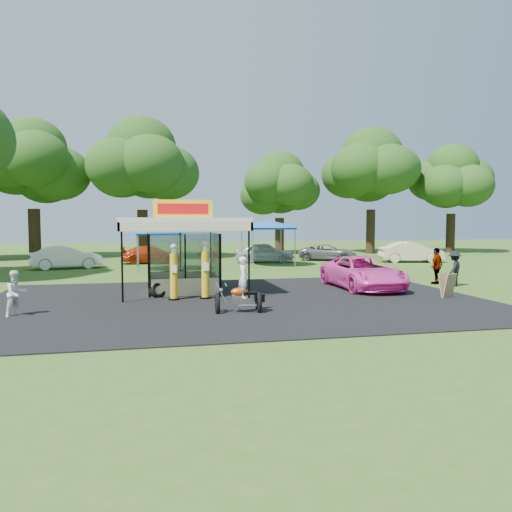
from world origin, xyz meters
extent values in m
plane|color=#30581B|center=(0.00, 0.00, 0.00)|extent=(120.00, 120.00, 0.00)
cube|color=black|center=(0.00, 2.00, 0.02)|extent=(20.00, 14.00, 0.04)
cube|color=white|center=(-2.00, 5.00, 0.03)|extent=(3.00, 3.00, 0.06)
cube|color=white|center=(-2.00, 5.00, 3.29)|extent=(5.40, 5.40, 0.18)
cube|color=gold|center=(-2.00, 4.50, 3.78)|extent=(2.60, 0.25, 0.80)
cube|color=red|center=(-2.00, 4.37, 3.78)|extent=(2.21, 0.02, 0.45)
cylinder|color=black|center=(-4.55, 2.45, 1.60)|extent=(0.08, 0.08, 3.20)
cylinder|color=black|center=(0.55, 2.45, 1.60)|extent=(0.08, 0.08, 3.20)
cylinder|color=black|center=(-2.54, 2.63, 0.05)|extent=(0.45, 0.45, 0.10)
cylinder|color=gold|center=(-2.54, 2.63, 1.01)|extent=(0.30, 0.30, 1.83)
cylinder|color=silver|center=(-2.54, 2.63, 2.03)|extent=(0.20, 0.20, 0.20)
sphere|color=white|center=(-2.54, 2.63, 2.23)|extent=(0.32, 0.32, 0.32)
cube|color=white|center=(-2.54, 2.45, 1.32)|extent=(0.22, 0.02, 0.30)
cylinder|color=black|center=(-1.24, 2.71, 0.05)|extent=(0.47, 0.47, 0.11)
cylinder|color=gold|center=(-1.24, 2.71, 1.06)|extent=(0.32, 0.32, 1.90)
cylinder|color=silver|center=(-1.24, 2.71, 2.12)|extent=(0.21, 0.21, 0.21)
sphere|color=white|center=(-1.24, 2.71, 2.33)|extent=(0.34, 0.34, 0.34)
cube|color=white|center=(-1.24, 2.52, 1.38)|extent=(0.23, 0.02, 0.32)
torus|color=black|center=(-1.21, -0.58, 0.33)|extent=(0.23, 0.83, 0.82)
torus|color=black|center=(0.24, -0.71, 0.33)|extent=(0.23, 0.83, 0.82)
cube|color=silver|center=(-0.44, -0.65, 0.49)|extent=(0.56, 0.32, 0.29)
ellipsoid|color=#DA470F|center=(-0.44, -0.65, 0.76)|extent=(0.62, 0.35, 0.29)
cube|color=black|center=(-0.10, -0.68, 0.70)|extent=(0.56, 0.30, 0.10)
cube|color=black|center=(0.27, -0.72, 0.53)|extent=(0.37, 0.36, 0.27)
cylinder|color=silver|center=(-1.07, -0.59, 0.68)|extent=(0.43, 0.10, 0.87)
cylinder|color=silver|center=(-0.92, -0.60, 1.02)|extent=(0.10, 0.59, 0.05)
sphere|color=silver|center=(-1.09, -0.59, 0.83)|extent=(0.16, 0.16, 0.16)
imported|color=white|center=(-0.29, -0.66, 1.26)|extent=(0.40, 0.56, 1.46)
torus|color=black|center=(-3.12, 3.47, 0.33)|extent=(0.72, 0.51, 0.68)
torus|color=black|center=(-3.24, 3.61, 0.33)|extent=(0.74, 0.58, 0.68)
cube|color=#593819|center=(8.71, 0.67, 0.53)|extent=(0.64, 0.43, 1.04)
cube|color=#593819|center=(8.71, 0.92, 0.53)|extent=(0.64, 0.43, 1.04)
imported|color=gold|center=(-2.00, 7.20, 0.48)|extent=(2.82, 1.13, 0.96)
imported|color=#FF45BA|center=(6.48, 4.23, 0.78)|extent=(2.60, 5.61, 1.56)
imported|color=white|center=(-7.95, 0.38, 0.79)|extent=(0.96, 0.97, 1.57)
imported|color=black|center=(11.34, 4.16, 0.88)|extent=(1.30, 1.23, 1.77)
imported|color=gray|center=(10.98, 5.13, 0.94)|extent=(1.18, 0.97, 1.88)
imported|color=white|center=(-8.92, 18.21, 0.77)|extent=(4.93, 2.74, 1.54)
imported|color=#B8310E|center=(-3.15, 21.12, 0.68)|extent=(4.69, 1.95, 1.36)
imported|color=#BCBBC0|center=(5.55, 20.32, 0.79)|extent=(4.91, 2.75, 1.58)
imported|color=slate|center=(11.08, 21.10, 0.66)|extent=(5.22, 4.02, 1.32)
imported|color=beige|center=(16.83, 17.87, 0.81)|extent=(5.17, 2.73, 1.62)
cylinder|color=gray|center=(-4.14, 17.39, 1.17)|extent=(0.06, 0.06, 2.34)
cylinder|color=gray|center=(-1.41, 17.39, 1.17)|extent=(0.06, 0.06, 2.34)
cylinder|color=gray|center=(-4.14, 14.66, 1.17)|extent=(0.06, 0.06, 2.34)
cylinder|color=gray|center=(-1.41, 14.66, 1.17)|extent=(0.06, 0.06, 2.34)
cube|color=blue|center=(-2.77, 16.03, 2.40)|extent=(2.93, 2.93, 0.12)
cone|color=blue|center=(-2.77, 16.03, 2.70)|extent=(4.21, 4.21, 0.49)
cylinder|color=gray|center=(3.54, 19.13, 1.32)|extent=(0.07, 0.07, 2.65)
cylinder|color=gray|center=(6.65, 19.13, 1.32)|extent=(0.07, 0.07, 2.65)
cylinder|color=gray|center=(3.54, 16.02, 1.32)|extent=(0.07, 0.07, 2.65)
cylinder|color=gray|center=(6.65, 16.02, 1.32)|extent=(0.07, 0.07, 2.65)
cube|color=blue|center=(5.10, 17.58, 2.71)|extent=(3.31, 3.31, 0.13)
cone|color=blue|center=(5.10, 17.58, 3.06)|extent=(4.77, 4.77, 0.55)
cylinder|color=black|center=(-13.18, 29.56, 2.17)|extent=(1.03, 1.03, 4.33)
ellipsoid|color=#254A15|center=(-13.18, 29.56, 7.68)|extent=(10.05, 10.05, 8.62)
cylinder|color=black|center=(-3.84, 26.87, 2.12)|extent=(0.91, 0.91, 4.23)
ellipsoid|color=#254A15|center=(-3.84, 26.87, 7.62)|extent=(10.16, 10.16, 8.71)
cylinder|color=black|center=(9.40, 30.03, 1.78)|extent=(0.89, 0.89, 3.57)
ellipsoid|color=#254A15|center=(9.40, 30.03, 6.34)|extent=(8.32, 8.32, 7.13)
cylinder|color=black|center=(18.43, 28.50, 2.20)|extent=(0.88, 0.88, 4.41)
ellipsoid|color=#254A15|center=(18.43, 28.50, 7.83)|extent=(10.28, 10.28, 8.81)
cylinder|color=black|center=(27.44, 28.54, 2.01)|extent=(0.90, 0.90, 4.02)
ellipsoid|color=#254A15|center=(27.44, 28.54, 7.05)|extent=(9.08, 9.08, 7.78)
camera|label=1|loc=(-3.66, -17.75, 3.24)|focal=35.00mm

